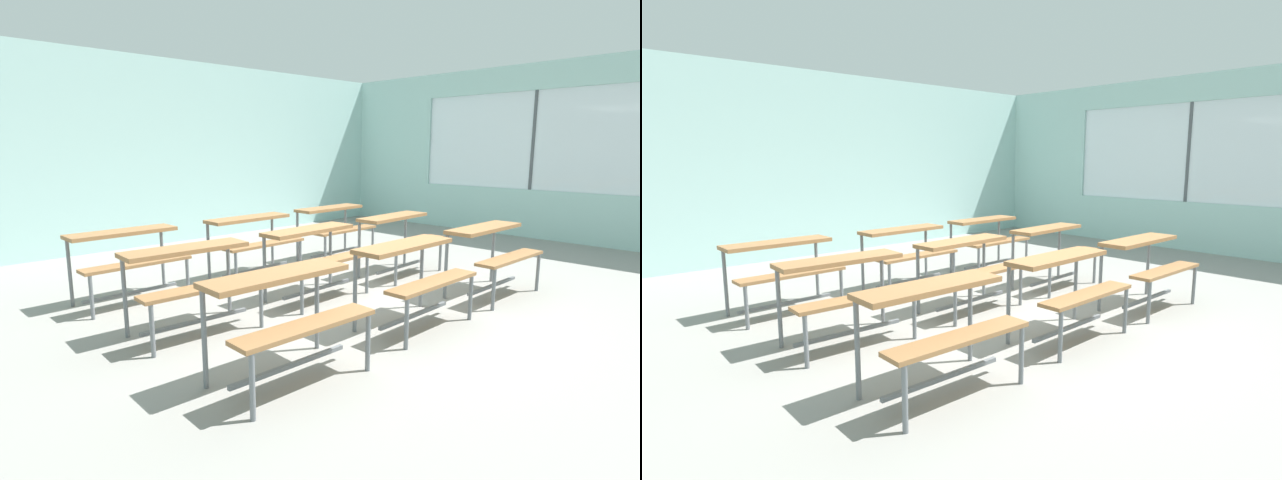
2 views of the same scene
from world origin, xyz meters
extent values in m
cube|color=gray|center=(0.00, 0.00, -0.03)|extent=(10.00, 9.00, 0.05)
cube|color=#A8D1CC|center=(0.00, 4.50, 1.50)|extent=(10.00, 0.12, 3.00)
cube|color=#A8D1CC|center=(5.00, 0.00, 0.42)|extent=(0.12, 9.00, 0.85)
cube|color=#A8D1CC|center=(5.00, 0.00, 2.77)|extent=(0.12, 9.00, 0.45)
cube|color=#A8D1CC|center=(5.00, 3.55, 1.70)|extent=(0.12, 1.90, 1.70)
cube|color=white|center=(5.00, 0.50, 1.70)|extent=(0.02, 4.20, 1.70)
cube|color=#4C5156|center=(5.00, 0.50, 1.70)|extent=(0.06, 0.05, 1.70)
cube|color=olive|center=(-1.70, -0.67, 0.72)|extent=(1.11, 0.35, 0.04)
cube|color=olive|center=(-1.71, -0.99, 0.44)|extent=(1.11, 0.25, 0.03)
cylinder|color=slate|center=(-2.19, -0.52, 0.36)|extent=(0.04, 0.04, 0.72)
cylinder|color=slate|center=(-1.19, -0.55, 0.36)|extent=(0.04, 0.04, 0.72)
cylinder|color=slate|center=(-2.21, -1.07, 0.22)|extent=(0.04, 0.04, 0.44)
cylinder|color=slate|center=(-1.21, -1.10, 0.22)|extent=(0.04, 0.04, 0.44)
cube|color=slate|center=(-1.70, -0.81, 0.10)|extent=(1.00, 0.06, 0.03)
cube|color=olive|center=(-0.20, -0.64, 0.72)|extent=(1.10, 0.33, 0.04)
cube|color=olive|center=(-0.20, -0.96, 0.44)|extent=(1.10, 0.23, 0.03)
cylinder|color=slate|center=(-0.70, -0.51, 0.36)|extent=(0.04, 0.04, 0.72)
cylinder|color=slate|center=(0.30, -0.50, 0.36)|extent=(0.04, 0.04, 0.72)
cylinder|color=slate|center=(-0.70, -1.06, 0.22)|extent=(0.04, 0.04, 0.44)
cylinder|color=slate|center=(0.30, -1.05, 0.22)|extent=(0.04, 0.04, 0.44)
cube|color=slate|center=(-0.20, -0.78, 0.10)|extent=(1.00, 0.04, 0.03)
cube|color=olive|center=(1.22, -0.66, 0.72)|extent=(1.10, 0.33, 0.04)
cube|color=olive|center=(1.21, -0.98, 0.44)|extent=(1.10, 0.23, 0.03)
cylinder|color=slate|center=(0.72, -0.52, 0.36)|extent=(0.04, 0.04, 0.72)
cylinder|color=slate|center=(1.72, -0.53, 0.36)|extent=(0.04, 0.04, 0.72)
cylinder|color=slate|center=(0.71, -1.07, 0.22)|extent=(0.04, 0.04, 0.44)
cylinder|color=slate|center=(1.71, -1.08, 0.22)|extent=(0.04, 0.04, 0.44)
cube|color=slate|center=(1.22, -0.80, 0.10)|extent=(1.00, 0.04, 0.03)
cube|color=olive|center=(-1.71, 0.58, 0.72)|extent=(1.12, 0.38, 0.04)
cube|color=olive|center=(-1.72, 0.26, 0.44)|extent=(1.11, 0.28, 0.03)
cylinder|color=slate|center=(-2.20, 0.74, 0.36)|extent=(0.04, 0.04, 0.72)
cylinder|color=slate|center=(-1.20, 0.69, 0.36)|extent=(0.04, 0.04, 0.72)
cylinder|color=slate|center=(-2.23, 0.19, 0.22)|extent=(0.04, 0.04, 0.44)
cylinder|color=slate|center=(-1.23, 0.14, 0.22)|extent=(0.04, 0.04, 0.44)
cube|color=slate|center=(-1.71, 0.44, 0.10)|extent=(1.00, 0.08, 0.03)
cube|color=olive|center=(-0.25, 0.58, 0.72)|extent=(1.11, 0.37, 0.04)
cube|color=olive|center=(-0.24, 0.26, 0.44)|extent=(1.11, 0.27, 0.03)
cylinder|color=slate|center=(-0.76, 0.70, 0.36)|extent=(0.04, 0.04, 0.72)
cylinder|color=slate|center=(0.24, 0.74, 0.36)|extent=(0.04, 0.04, 0.72)
cylinder|color=slate|center=(-0.74, 0.15, 0.22)|extent=(0.04, 0.04, 0.44)
cylinder|color=slate|center=(0.26, 0.19, 0.22)|extent=(0.04, 0.04, 0.44)
cube|color=slate|center=(-0.25, 0.44, 0.10)|extent=(1.00, 0.07, 0.03)
cube|color=olive|center=(1.20, 0.58, 0.72)|extent=(1.11, 0.37, 0.04)
cube|color=olive|center=(1.22, 0.26, 0.44)|extent=(1.11, 0.27, 0.03)
cylinder|color=slate|center=(0.70, 0.69, 0.36)|extent=(0.04, 0.04, 0.72)
cylinder|color=slate|center=(1.70, 0.74, 0.36)|extent=(0.04, 0.04, 0.72)
cylinder|color=slate|center=(0.72, 0.15, 0.22)|extent=(0.04, 0.04, 0.44)
cylinder|color=slate|center=(1.72, 0.19, 0.22)|extent=(0.04, 0.04, 0.44)
cube|color=slate|center=(1.21, 0.44, 0.10)|extent=(1.00, 0.08, 0.03)
cube|color=olive|center=(-1.75, 1.82, 0.72)|extent=(1.10, 0.33, 0.04)
cube|color=olive|center=(-1.75, 1.50, 0.44)|extent=(1.10, 0.23, 0.03)
cylinder|color=slate|center=(-2.25, 1.95, 0.36)|extent=(0.04, 0.04, 0.72)
cylinder|color=slate|center=(-1.25, 1.96, 0.36)|extent=(0.04, 0.04, 0.72)
cylinder|color=slate|center=(-2.25, 1.40, 0.22)|extent=(0.04, 0.04, 0.44)
cylinder|color=slate|center=(-1.25, 1.41, 0.22)|extent=(0.04, 0.04, 0.44)
cube|color=slate|center=(-1.75, 1.68, 0.10)|extent=(1.00, 0.04, 0.03)
cube|color=olive|center=(-0.20, 1.75, 0.72)|extent=(1.11, 0.35, 0.04)
cube|color=olive|center=(-0.19, 1.43, 0.44)|extent=(1.11, 0.25, 0.03)
cylinder|color=slate|center=(-0.70, 1.87, 0.36)|extent=(0.04, 0.04, 0.72)
cylinder|color=slate|center=(0.30, 1.90, 0.36)|extent=(0.04, 0.04, 0.72)
cylinder|color=slate|center=(-0.69, 1.32, 0.22)|extent=(0.04, 0.04, 0.44)
cylinder|color=slate|center=(0.31, 1.35, 0.22)|extent=(0.04, 0.04, 0.44)
cube|color=slate|center=(-0.19, 1.61, 0.10)|extent=(1.00, 0.06, 0.03)
cube|color=olive|center=(1.26, 1.78, 0.72)|extent=(1.11, 0.34, 0.04)
cube|color=olive|center=(1.26, 1.46, 0.44)|extent=(1.10, 0.24, 0.03)
cylinder|color=slate|center=(0.75, 1.91, 0.36)|extent=(0.04, 0.04, 0.72)
cylinder|color=slate|center=(1.75, 1.93, 0.36)|extent=(0.04, 0.04, 0.72)
cylinder|color=slate|center=(0.76, 1.36, 0.22)|extent=(0.04, 0.04, 0.44)
cylinder|color=slate|center=(1.76, 1.38, 0.22)|extent=(0.04, 0.04, 0.44)
cube|color=slate|center=(1.26, 1.64, 0.10)|extent=(1.00, 0.05, 0.03)
camera|label=1|loc=(-3.80, -3.30, 1.60)|focal=28.00mm
camera|label=2|loc=(-3.80, -3.30, 1.60)|focal=28.00mm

